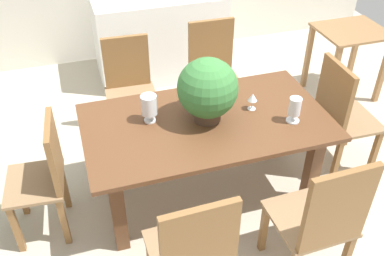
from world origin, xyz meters
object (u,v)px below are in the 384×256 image
object	(u,v)px
flower_centerpiece	(208,89)
crystal_vase_left	(295,108)
chair_foot_end	(340,112)
wine_glass	(253,98)
side_table	(349,45)
chair_head_end	(46,173)
kitchen_counter	(159,36)
crystal_vase_center_near	(149,106)
chair_near_right	(322,219)
chair_far_left	(130,85)
chair_near_left	(194,252)
dining_table	(206,133)
chair_far_right	(214,69)

from	to	relation	value
flower_centerpiece	crystal_vase_left	size ratio (longest dim) A/B	2.45
chair_foot_end	crystal_vase_left	size ratio (longest dim) A/B	5.10
wine_glass	side_table	size ratio (longest dim) A/B	0.18
chair_head_end	crystal_vase_left	world-z (taller)	chair_head_end
flower_centerpiece	kitchen_counter	world-z (taller)	flower_centerpiece
flower_centerpiece	crystal_vase_center_near	distance (m)	0.44
chair_near_right	flower_centerpiece	distance (m)	1.16
chair_far_left	chair_head_end	size ratio (longest dim) A/B	1.02
chair_near_right	side_table	size ratio (longest dim) A/B	1.39
chair_near_right	kitchen_counter	size ratio (longest dim) A/B	0.74
chair_near_left	dining_table	bearing A→B (deg)	-113.92
wine_glass	kitchen_counter	distance (m)	2.07
crystal_vase_center_near	wine_glass	bearing A→B (deg)	-5.89
chair_near_right	side_table	bearing A→B (deg)	-128.53
chair_far_left	chair_near_right	size ratio (longest dim) A/B	0.92
dining_table	chair_foot_end	xyz separation A→B (m)	(1.18, 0.00, -0.05)
chair_foot_end	crystal_vase_left	xyz separation A→B (m)	(-0.58, -0.20, 0.29)
chair_foot_end	side_table	world-z (taller)	chair_foot_end
chair_far_right	crystal_vase_center_near	world-z (taller)	chair_far_right
chair_near_left	side_table	bearing A→B (deg)	-140.71
chair_far_right	chair_near_right	xyz separation A→B (m)	(0.00, -1.98, 0.01)
kitchen_counter	chair_near_left	bearing A→B (deg)	-100.24
dining_table	chair_head_end	world-z (taller)	chair_head_end
chair_head_end	chair_foot_end	world-z (taller)	chair_foot_end
dining_table	wine_glass	distance (m)	0.44
crystal_vase_left	side_table	size ratio (longest dim) A/B	0.26
chair_near_right	chair_foot_end	xyz separation A→B (m)	(0.77, 0.99, -0.02)
chair_foot_end	crystal_vase_center_near	world-z (taller)	chair_foot_end
chair_near_left	crystal_vase_left	world-z (taller)	chair_near_left
crystal_vase_left	flower_centerpiece	bearing A→B (deg)	159.99
chair_near_right	kitchen_counter	bearing A→B (deg)	-86.52
dining_table	chair_head_end	xyz separation A→B (m)	(-1.20, -0.01, -0.08)
chair_far_right	chair_near_right	size ratio (longest dim) A/B	0.97
side_table	chair_far_right	bearing A→B (deg)	-178.89
dining_table	crystal_vase_center_near	bearing A→B (deg)	163.56
chair_near_right	chair_foot_end	bearing A→B (deg)	-129.29
chair_far_left	chair_near_left	xyz separation A→B (m)	(-0.00, -1.97, 0.03)
chair_near_left	crystal_vase_center_near	xyz separation A→B (m)	(0.01, 1.10, 0.30)
side_table	flower_centerpiece	bearing A→B (deg)	-152.43
chair_foot_end	side_table	size ratio (longest dim) A/B	1.33
chair_near_left	chair_foot_end	size ratio (longest dim) A/B	1.01
chair_head_end	chair_near_right	bearing A→B (deg)	63.18
chair_head_end	crystal_vase_left	bearing A→B (deg)	88.49
dining_table	chair_near_right	distance (m)	1.08
chair_head_end	side_table	bearing A→B (deg)	112.77
dining_table	chair_near_left	world-z (taller)	chair_near_left
chair_far_left	kitchen_counter	xyz separation A→B (m)	(0.55, 1.08, -0.07)
chair_head_end	crystal_vase_center_near	bearing A→B (deg)	103.61
chair_near_left	flower_centerpiece	bearing A→B (deg)	-113.97
dining_table	crystal_vase_center_near	size ratio (longest dim) A/B	8.38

